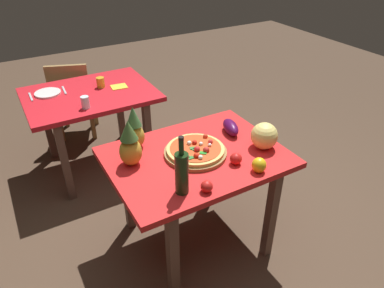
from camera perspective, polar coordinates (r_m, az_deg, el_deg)
name	(u,v)px	position (r m, az deg, el deg)	size (l,w,h in m)	color
ground_plane	(195,238)	(2.81, 0.55, -14.75)	(10.00, 10.00, 0.00)	#4C3828
display_table	(196,168)	(2.37, 0.63, -3.79)	(1.12, 0.84, 0.76)	brown
background_table	(91,103)	(3.33, -15.79, 6.27)	(1.10, 0.84, 0.76)	brown
dining_chair	(73,96)	(3.98, -18.48, 7.34)	(0.51, 0.51, 0.85)	olive
pizza_board	(196,152)	(2.31, 0.62, -1.36)	(0.41, 0.41, 0.03)	olive
pizza	(196,149)	(2.29, 0.68, -0.82)	(0.37, 0.37, 0.06)	#E0B65F
wine_bottle	(182,172)	(1.93, -1.65, -4.50)	(0.08, 0.08, 0.36)	black
pineapple_left	(134,129)	(2.35, -9.16, 2.30)	(0.12, 0.12, 0.30)	#AC9130
pineapple_right	(130,145)	(2.18, -9.86, -0.20)	(0.14, 0.14, 0.30)	gold
melon	(264,136)	(2.38, 11.44, 1.28)	(0.18, 0.18, 0.18)	#EED774
bell_pepper	(259,165)	(2.17, 10.63, -3.33)	(0.09, 0.09, 0.10)	yellow
eggplant	(231,127)	(2.53, 6.18, 2.67)	(0.20, 0.09, 0.09)	#470D41
tomato_near_board	(236,159)	(2.22, 7.00, -2.34)	(0.08, 0.08, 0.08)	red
tomato_by_bottle	(207,186)	(1.99, 2.37, -6.76)	(0.07, 0.07, 0.07)	red
drinking_glass_juice	(101,82)	(3.35, -14.38, 9.50)	(0.07, 0.07, 0.09)	gold
drinking_glass_water	(85,102)	(2.99, -16.65, 6.39)	(0.07, 0.07, 0.10)	silver
dinner_plate	(48,93)	(3.37, -22.01, 7.54)	(0.22, 0.22, 0.02)	white
fork_utensil	(31,97)	(3.36, -24.31, 6.86)	(0.02, 0.18, 0.01)	silver
knife_utensil	(64,90)	(3.39, -19.70, 8.08)	(0.02, 0.18, 0.01)	silver
napkin_folded	(119,87)	(3.34, -11.56, 8.95)	(0.14, 0.12, 0.01)	yellow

